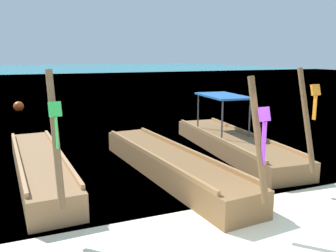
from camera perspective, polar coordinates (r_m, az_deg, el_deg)
The scene contains 5 objects.
sea_water at distance 66.25m, azimuth -19.99°, elevation 7.87°, with size 120.00×120.00×0.00m, color #147A89.
longtail_boat_green_ribbon at distance 9.65m, azimuth -19.64°, elevation -6.15°, with size 1.35×6.55×2.85m.
longtail_boat_violet_ribbon at distance 9.30m, azimuth 0.22°, elevation -6.09°, with size 1.64×6.85×2.74m.
longtail_boat_orange_ribbon at distance 11.65m, azimuth 10.25°, elevation -2.66°, with size 1.86×6.96×2.81m.
mooring_buoy_far at distance 21.55m, azimuth -22.66°, elevation 2.88°, with size 0.56×0.56×0.56m.
Camera 1 is at (-3.39, -3.61, 3.08)m, focal length 38.34 mm.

